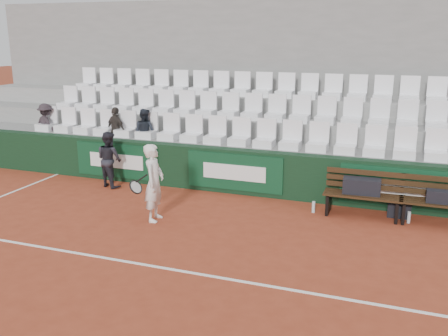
% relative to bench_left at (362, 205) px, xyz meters
% --- Properties ---
extents(ground, '(80.00, 80.00, 0.00)m').
position_rel_bench_left_xyz_m(ground, '(-2.61, -3.38, -0.23)').
color(ground, '#983A22').
rests_on(ground, ground).
extents(court_baseline, '(18.00, 0.06, 0.01)m').
position_rel_bench_left_xyz_m(court_baseline, '(-2.61, -3.38, -0.22)').
color(court_baseline, white).
rests_on(court_baseline, ground).
extents(back_barrier, '(18.00, 0.34, 1.00)m').
position_rel_bench_left_xyz_m(back_barrier, '(-2.54, 0.61, 0.28)').
color(back_barrier, black).
rests_on(back_barrier, ground).
extents(grandstand_tier_front, '(18.00, 0.95, 1.00)m').
position_rel_bench_left_xyz_m(grandstand_tier_front, '(-2.61, 1.25, 0.28)').
color(grandstand_tier_front, gray).
rests_on(grandstand_tier_front, ground).
extents(grandstand_tier_mid, '(18.00, 0.95, 1.45)m').
position_rel_bench_left_xyz_m(grandstand_tier_mid, '(-2.61, 2.20, 0.50)').
color(grandstand_tier_mid, gray).
rests_on(grandstand_tier_mid, ground).
extents(grandstand_tier_back, '(18.00, 0.95, 1.90)m').
position_rel_bench_left_xyz_m(grandstand_tier_back, '(-2.61, 3.15, 0.72)').
color(grandstand_tier_back, gray).
rests_on(grandstand_tier_back, ground).
extents(grandstand_rear_wall, '(18.00, 0.30, 4.40)m').
position_rel_bench_left_xyz_m(grandstand_rear_wall, '(-2.61, 3.77, 1.98)').
color(grandstand_rear_wall, gray).
rests_on(grandstand_rear_wall, ground).
extents(seat_row_front, '(11.90, 0.44, 0.63)m').
position_rel_bench_left_xyz_m(seat_row_front, '(-2.61, 1.07, 1.09)').
color(seat_row_front, white).
rests_on(seat_row_front, grandstand_tier_front).
extents(seat_row_mid, '(11.90, 0.44, 0.63)m').
position_rel_bench_left_xyz_m(seat_row_mid, '(-2.61, 2.02, 1.54)').
color(seat_row_mid, white).
rests_on(seat_row_mid, grandstand_tier_mid).
extents(seat_row_back, '(11.90, 0.44, 0.63)m').
position_rel_bench_left_xyz_m(seat_row_back, '(-2.61, 2.97, 1.99)').
color(seat_row_back, white).
rests_on(seat_row_back, grandstand_tier_back).
extents(bench_left, '(1.50, 0.56, 0.45)m').
position_rel_bench_left_xyz_m(bench_left, '(0.00, 0.00, 0.00)').
color(bench_left, '#352010').
rests_on(bench_left, ground).
extents(bench_right, '(1.50, 0.56, 0.45)m').
position_rel_bench_left_xyz_m(bench_right, '(1.42, 0.01, 0.00)').
color(bench_right, black).
rests_on(bench_right, ground).
extents(sports_bag_left, '(0.73, 0.34, 0.31)m').
position_rel_bench_left_xyz_m(sports_bag_left, '(-0.04, 0.04, 0.38)').
color(sports_bag_left, black).
rests_on(sports_bag_left, bench_left).
extents(sports_bag_right, '(0.50, 0.24, 0.23)m').
position_rel_bench_left_xyz_m(sports_bag_right, '(1.39, -0.02, 0.34)').
color(sports_bag_right, black).
rests_on(sports_bag_right, bench_right).
extents(sports_bag_ground, '(0.45, 0.28, 0.27)m').
position_rel_bench_left_xyz_m(sports_bag_ground, '(0.70, 0.22, -0.09)').
color(sports_bag_ground, black).
rests_on(sports_bag_ground, ground).
extents(water_bottle_near, '(0.07, 0.07, 0.23)m').
position_rel_bench_left_xyz_m(water_bottle_near, '(-0.93, -0.11, -0.11)').
color(water_bottle_near, silver).
rests_on(water_bottle_near, ground).
extents(water_bottle_far, '(0.06, 0.06, 0.23)m').
position_rel_bench_left_xyz_m(water_bottle_far, '(0.88, -0.08, -0.11)').
color(water_bottle_far, '#B0C1C8').
rests_on(water_bottle_far, ground).
extents(tennis_player, '(0.71, 0.59, 1.50)m').
position_rel_bench_left_xyz_m(tennis_player, '(-3.74, -1.57, 0.52)').
color(tennis_player, white).
rests_on(tennis_player, ground).
extents(ball_kid, '(0.77, 0.69, 1.31)m').
position_rel_bench_left_xyz_m(ball_kid, '(-5.76, 0.06, 0.43)').
color(ball_kid, '#212129').
rests_on(ball_kid, ground).
extents(spectator_a, '(0.85, 0.65, 1.16)m').
position_rel_bench_left_xyz_m(spectator_a, '(-8.35, 1.12, 1.35)').
color(spectator_a, '#292025').
rests_on(spectator_a, grandstand_tier_front).
extents(spectator_b, '(0.74, 0.52, 1.17)m').
position_rel_bench_left_xyz_m(spectator_b, '(-6.20, 1.12, 1.36)').
color(spectator_b, '#2E2924').
rests_on(spectator_b, grandstand_tier_front).
extents(spectator_c, '(0.61, 0.50, 1.17)m').
position_rel_bench_left_xyz_m(spectator_c, '(-5.39, 1.12, 1.36)').
color(spectator_c, black).
rests_on(spectator_c, grandstand_tier_front).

